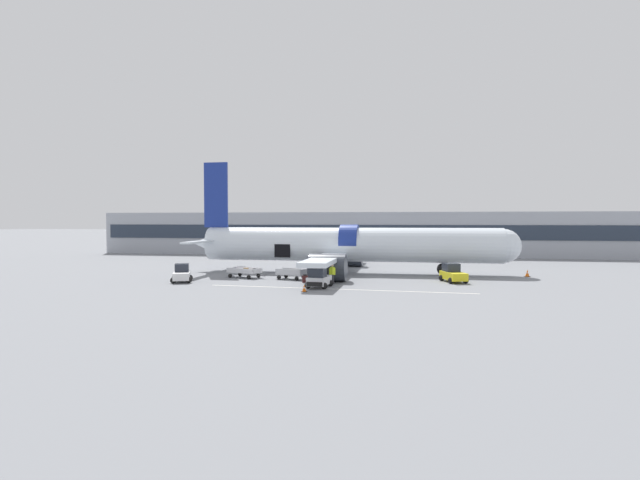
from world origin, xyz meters
name	(u,v)px	position (x,y,z in m)	size (l,w,h in m)	color
ground_plane	(317,279)	(0.00, 0.00, 0.00)	(500.00, 500.00, 0.00)	slate
apron_marking_line	(338,289)	(3.02, -6.92, 0.00)	(22.27, 1.40, 0.01)	silver
terminal_strip	(357,234)	(0.00, 35.23, 3.48)	(85.98, 9.01, 6.96)	#9EA3AD
airplane	(345,246)	(1.91, 5.76, 2.93)	(35.27, 29.00, 12.11)	silver
baggage_tug_lead	(182,274)	(-11.76, -4.70, 0.70)	(2.52, 3.12, 1.65)	white
baggage_tug_mid	(319,279)	(1.31, -6.30, 0.72)	(2.14, 3.02, 1.70)	silver
baggage_tug_rear	(453,274)	(12.67, -0.25, 0.72)	(2.56, 3.52, 1.68)	yellow
baggage_cart_loading	(292,274)	(-2.32, -0.96, 0.49)	(3.74, 2.22, 1.02)	#B7BABF
baggage_cart_queued	(245,273)	(-7.12, -0.48, 0.52)	(4.23, 2.61, 1.00)	silver
ground_crew_loader_a	(326,268)	(0.63, 1.08, 0.91)	(0.56, 0.56, 1.74)	black
ground_crew_loader_b	(332,274)	(2.07, -3.82, 0.93)	(0.57, 0.56, 1.77)	#2D2D33
ground_crew_driver	(309,269)	(-0.99, 1.03, 0.88)	(0.56, 0.51, 1.67)	#1E2338
ground_crew_supervisor	(321,273)	(1.02, -3.63, 0.95)	(0.58, 0.58, 1.81)	#2D2D33
suitcase_on_tarmac_upright	(305,279)	(-0.51, -3.24, 0.32)	(0.54, 0.37, 0.76)	#4C1E1E
safety_cone_nose	(527,273)	(20.37, 5.53, 0.33)	(0.57, 0.57, 0.71)	black
safety_cone_engine_left	(304,288)	(0.64, -8.92, 0.27)	(0.45, 0.45, 0.59)	black
safety_cone_wingtip	(340,278)	(2.46, -1.58, 0.30)	(0.63, 0.63, 0.63)	black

